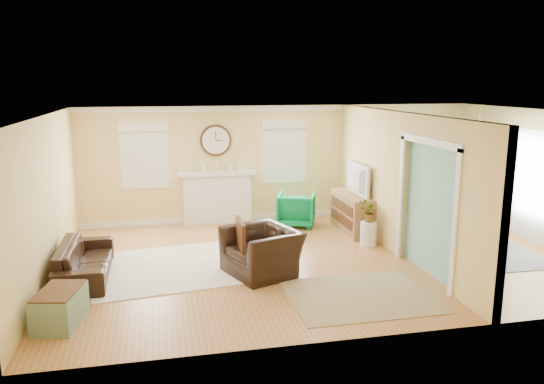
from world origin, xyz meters
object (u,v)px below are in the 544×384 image
object	(u,v)px
sofa	(85,260)
green_chair	(296,209)
eames_chair	(262,251)
credenza	(353,213)
dining_table	(457,232)

from	to	relation	value
sofa	green_chair	world-z (taller)	green_chair
sofa	green_chair	distance (m)	4.76
sofa	eames_chair	distance (m)	2.87
eames_chair	green_chair	world-z (taller)	eames_chair
sofa	credenza	bearing A→B (deg)	-72.62
green_chair	credenza	size ratio (longest dim) A/B	0.53
sofa	dining_table	distance (m)	6.78
credenza	eames_chair	bearing A→B (deg)	-138.53
green_chair	credenza	bearing A→B (deg)	169.11
eames_chair	credenza	world-z (taller)	credenza
eames_chair	credenza	bearing A→B (deg)	110.78
credenza	dining_table	bearing A→B (deg)	-43.54
sofa	eames_chair	xyz separation A→B (m)	(2.84, -0.43, 0.09)
green_chair	dining_table	xyz separation A→B (m)	(2.63, -2.14, -0.06)
green_chair	credenza	distance (m)	1.26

